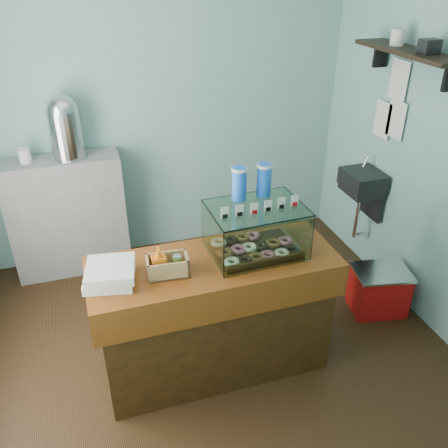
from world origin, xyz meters
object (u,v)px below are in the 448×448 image
object	(u,v)px
coffee_urn	(64,125)
red_cooler	(379,290)
counter	(215,315)
display_case	(254,227)

from	to	relation	value
coffee_urn	red_cooler	world-z (taller)	coffee_urn
counter	coffee_urn	xyz separation A→B (m)	(-0.80, 1.58, 0.92)
display_case	coffee_urn	size ratio (longest dim) A/B	1.15
counter	coffee_urn	world-z (taller)	coffee_urn
coffee_urn	red_cooler	xyz separation A→B (m)	(2.26, -1.40, -1.18)
counter	red_cooler	distance (m)	1.49
display_case	red_cooler	bearing A→B (deg)	4.07
counter	red_cooler	size ratio (longest dim) A/B	3.22
counter	coffee_urn	size ratio (longest dim) A/B	3.01
coffee_urn	red_cooler	size ratio (longest dim) A/B	1.07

